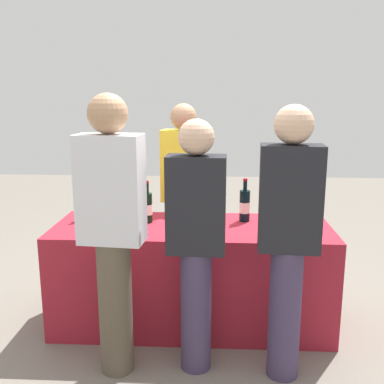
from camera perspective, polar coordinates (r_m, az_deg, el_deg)
name	(u,v)px	position (r m, az deg, el deg)	size (l,w,h in m)	color
ground_plane	(192,321)	(3.53, 0.00, -16.18)	(12.00, 12.00, 0.00)	slate
tasting_table	(192,275)	(3.36, 0.00, -10.52)	(2.00, 0.72, 0.76)	maroon
wine_bottle_0	(90,203)	(3.47, -12.84, -1.38)	(0.08, 0.08, 0.32)	black
wine_bottle_1	(106,204)	(3.42, -10.89, -1.54)	(0.07, 0.07, 0.33)	black
wine_bottle_2	(122,206)	(3.33, -8.91, -1.79)	(0.08, 0.08, 0.34)	black
wine_bottle_3	(147,207)	(3.30, -5.72, -1.97)	(0.07, 0.07, 0.31)	black
wine_bottle_4	(203,205)	(3.36, 1.35, -1.73)	(0.08, 0.08, 0.30)	black
wine_bottle_5	(245,205)	(3.34, 6.74, -1.72)	(0.08, 0.08, 0.32)	black
wine_bottle_6	(285,209)	(3.34, 11.74, -2.08)	(0.07, 0.07, 0.30)	black
wine_glass_0	(104,217)	(3.16, -11.22, -3.13)	(0.06, 0.06, 0.14)	silver
wine_glass_1	(140,214)	(3.19, -6.61, -2.79)	(0.07, 0.07, 0.14)	silver
wine_glass_2	(186,218)	(3.07, -0.71, -3.36)	(0.07, 0.07, 0.14)	silver
wine_glass_3	(210,218)	(3.09, 2.30, -3.32)	(0.07, 0.07, 0.13)	silver
server_pouring	(184,190)	(3.78, -1.07, 0.21)	(0.38, 0.24, 1.61)	black
guest_0	(112,226)	(2.65, -10.16, -4.29)	(0.39, 0.24, 1.70)	brown
guest_1	(196,238)	(2.66, 0.52, -5.84)	(0.35, 0.21, 1.56)	#3F3351
guest_2	(289,233)	(2.63, 12.23, -5.18)	(0.36, 0.22, 1.64)	#3F3351
menu_board	(120,227)	(4.48, -9.25, -4.46)	(0.61, 0.03, 0.79)	white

